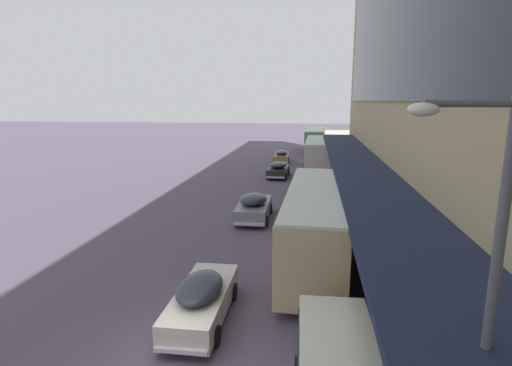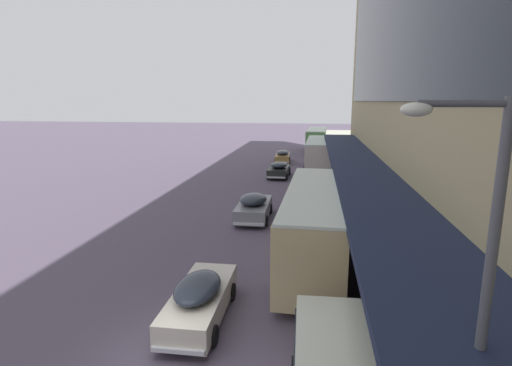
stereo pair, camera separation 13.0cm
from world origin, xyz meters
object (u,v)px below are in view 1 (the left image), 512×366
(transit_bus_kerbside_front, at_px, (318,152))
(transit_bus_kerbside_rear, at_px, (315,220))
(sedan_oncoming_rear, at_px, (278,170))
(street_lamp, at_px, (480,299))
(sedan_second_mid, at_px, (202,299))
(sedan_trailing_near, at_px, (282,156))
(sedan_second_near, at_px, (254,207))
(transit_bus_kerbside_far, at_px, (315,139))
(pedestrian_at_kerb, at_px, (435,293))

(transit_bus_kerbside_front, height_order, transit_bus_kerbside_rear, transit_bus_kerbside_rear)
(transit_bus_kerbside_rear, bearing_deg, transit_bus_kerbside_front, 89.13)
(sedan_oncoming_rear, distance_m, street_lamp, 32.01)
(transit_bus_kerbside_rear, relative_size, sedan_second_mid, 2.30)
(sedan_trailing_near, height_order, sedan_second_near, sedan_second_near)
(transit_bus_kerbside_far, relative_size, pedestrian_at_kerb, 5.68)
(sedan_oncoming_rear, relative_size, pedestrian_at_kerb, 2.33)
(transit_bus_kerbside_far, bearing_deg, street_lamp, -87.53)
(sedan_second_mid, xyz_separation_m, sedan_trailing_near, (-0.11, 34.88, -0.02))
(transit_bus_kerbside_front, bearing_deg, sedan_second_mid, -97.57)
(transit_bus_kerbside_far, distance_m, sedan_oncoming_rear, 19.83)
(transit_bus_kerbside_rear, xyz_separation_m, street_lamp, (2.35, -11.36, 2.33))
(transit_bus_kerbside_front, distance_m, street_lamp, 36.28)
(transit_bus_kerbside_far, height_order, street_lamp, street_lamp)
(transit_bus_kerbside_far, bearing_deg, transit_bus_kerbside_rear, -90.24)
(transit_bus_kerbside_rear, height_order, pedestrian_at_kerb, transit_bus_kerbside_rear)
(sedan_second_near, bearing_deg, sedan_trailing_near, 90.32)
(sedan_second_mid, relative_size, street_lamp, 0.67)
(pedestrian_at_kerb, bearing_deg, transit_bus_kerbside_rear, 127.25)
(street_lamp, bearing_deg, transit_bus_kerbside_far, 92.47)
(sedan_oncoming_rear, bearing_deg, sedan_second_mid, -90.69)
(sedan_oncoming_rear, bearing_deg, pedestrian_at_kerb, -74.05)
(sedan_second_near, relative_size, pedestrian_at_kerb, 2.51)
(street_lamp, bearing_deg, transit_bus_kerbside_rear, 101.69)
(sedan_second_near, xyz_separation_m, street_lamp, (5.99, -17.41, 3.45))
(sedan_oncoming_rear, distance_m, pedestrian_at_kerb, 25.89)
(sedan_second_mid, relative_size, sedan_trailing_near, 0.94)
(sedan_trailing_near, distance_m, street_lamp, 41.29)
(transit_bus_kerbside_front, height_order, transit_bus_kerbside_far, transit_bus_kerbside_far)
(transit_bus_kerbside_far, distance_m, sedan_second_mid, 45.15)
(street_lamp, bearing_deg, sedan_second_mid, 135.99)
(sedan_second_mid, height_order, sedan_second_near, sedan_second_near)
(transit_bus_kerbside_front, xyz_separation_m, pedestrian_at_kerb, (3.39, -29.74, -0.64))
(transit_bus_kerbside_front, bearing_deg, transit_bus_kerbside_rear, -90.87)
(sedan_trailing_near, bearing_deg, sedan_second_near, -89.68)
(transit_bus_kerbside_rear, xyz_separation_m, sedan_trailing_near, (-3.77, 29.33, -1.18))
(transit_bus_kerbside_front, distance_m, sedan_second_near, 19.19)
(sedan_trailing_near, height_order, pedestrian_at_kerb, pedestrian_at_kerb)
(transit_bus_kerbside_front, relative_size, street_lamp, 1.52)
(sedan_trailing_near, relative_size, street_lamp, 0.72)
(sedan_second_near, height_order, street_lamp, street_lamp)
(transit_bus_kerbside_far, bearing_deg, pedestrian_at_kerb, -85.36)
(street_lamp, bearing_deg, pedestrian_at_kerb, 77.57)
(sedan_second_mid, xyz_separation_m, pedestrian_at_kerb, (7.42, 0.61, 0.42))
(transit_bus_kerbside_front, relative_size, sedan_trailing_near, 2.11)
(sedan_trailing_near, xyz_separation_m, street_lamp, (6.12, -40.69, 3.51))
(transit_bus_kerbside_far, height_order, sedan_trailing_near, transit_bus_kerbside_far)
(transit_bus_kerbside_front, relative_size, transit_bus_kerbside_far, 1.01)
(transit_bus_kerbside_far, xyz_separation_m, pedestrian_at_kerb, (3.60, -44.37, -0.71))
(street_lamp, bearing_deg, sedan_oncoming_rear, 100.32)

